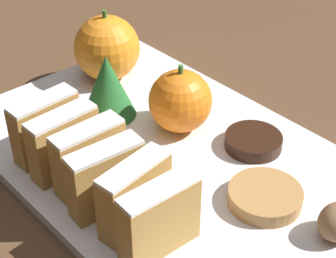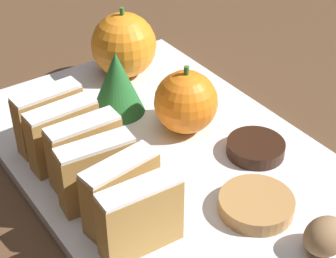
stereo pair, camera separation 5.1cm
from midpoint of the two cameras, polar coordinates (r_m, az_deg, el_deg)
name	(u,v)px [view 2 (the right image)]	position (r m, az deg, el deg)	size (l,w,h in m)	color
ground_plane	(168,165)	(0.54, 2.73, -3.74)	(6.00, 6.00, 0.00)	#513823
serving_platter	(168,160)	(0.53, 2.75, -3.24)	(0.26, 0.41, 0.01)	white
stollen_slice_front	(140,217)	(0.42, 0.66, -9.09)	(0.07, 0.02, 0.06)	#B28442
stollen_slice_second	(121,193)	(0.44, -1.49, -6.61)	(0.07, 0.03, 0.06)	#B28442
stollen_slice_third	(97,173)	(0.46, -4.07, -4.62)	(0.07, 0.03, 0.06)	#B28442
stollen_slice_fourth	(85,151)	(0.49, -5.45, -2.38)	(0.07, 0.02, 0.06)	#B28442
stollen_slice_fifth	(64,135)	(0.51, -7.73, -0.75)	(0.07, 0.02, 0.06)	#B28442
stollen_slice_sixth	(50,119)	(0.53, -9.26, 0.95)	(0.07, 0.02, 0.06)	#B28442
orange_near	(186,102)	(0.55, 4.50, 2.66)	(0.06, 0.06, 0.07)	orange
orange_far	(124,45)	(0.64, -2.22, 8.45)	(0.07, 0.07, 0.08)	orange
walnut	(326,236)	(0.45, 18.92, -10.42)	(0.04, 0.03, 0.03)	#8E6B47
chocolate_cookie	(256,148)	(0.54, 11.60, -1.99)	(0.05, 0.05, 0.01)	black
gingerbread_cookie	(256,204)	(0.48, 12.03, -7.63)	(0.06, 0.06, 0.01)	#B27F47
evergreen_sprig	(119,82)	(0.57, -2.45, 4.71)	(0.06, 0.06, 0.07)	#23662D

